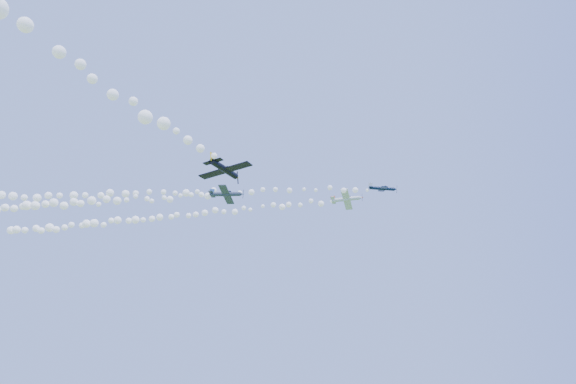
% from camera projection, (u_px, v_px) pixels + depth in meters
% --- Properties ---
extents(plane_white, '(7.09, 7.15, 2.37)m').
position_uv_depth(plane_white, '(347.00, 199.00, 102.88)').
color(plane_white, white).
extents(smoke_trail_white, '(85.44, 6.31, 2.99)m').
position_uv_depth(smoke_trail_white, '(158.00, 218.00, 113.44)').
color(smoke_trail_white, white).
extents(plane_navy, '(6.03, 6.33, 2.32)m').
position_uv_depth(plane_navy, '(383.00, 188.00, 99.33)').
color(plane_navy, '#0D1B39').
extents(smoke_trail_navy, '(82.21, 15.95, 2.45)m').
position_uv_depth(smoke_trail_navy, '(175.00, 193.00, 101.06)').
color(smoke_trail_navy, white).
extents(plane_grey, '(7.07, 7.39, 2.38)m').
position_uv_depth(plane_grey, '(226.00, 194.00, 92.83)').
color(plane_grey, '#353D4D').
extents(smoke_trail_grey, '(66.32, 8.01, 3.18)m').
position_uv_depth(smoke_trail_grey, '(55.00, 204.00, 96.92)').
color(smoke_trail_grey, white).
extents(plane_black, '(7.43, 7.02, 1.88)m').
position_uv_depth(plane_black, '(225.00, 170.00, 62.39)').
color(plane_black, black).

